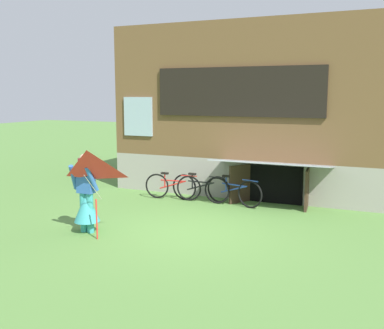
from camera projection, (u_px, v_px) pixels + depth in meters
ground_plane at (192, 230)px, 9.46m from camera, size 60.00×60.00×0.00m
log_house at (261, 109)px, 13.90m from camera, size 7.45×5.74×4.67m
person at (86, 199)px, 9.19m from camera, size 0.61×0.52×1.62m
kite at (87, 173)px, 8.46m from camera, size 1.04×0.95×1.68m
bicycle_blue at (234, 191)px, 11.48m from camera, size 1.59×0.45×0.74m
bicycle_black at (200, 188)px, 11.85m from camera, size 1.63×0.12×0.74m
bicycle_red at (173, 186)px, 12.11m from camera, size 1.58×0.19×0.72m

